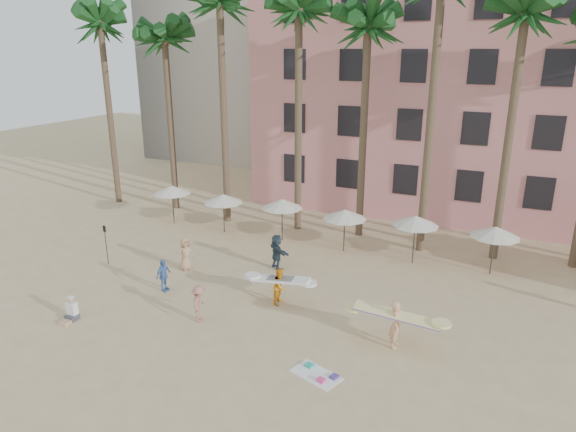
# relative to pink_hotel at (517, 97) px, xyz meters

# --- Properties ---
(ground) EXTENTS (120.00, 120.00, 0.00)m
(ground) POSITION_rel_pink_hotel_xyz_m (-7.00, -26.00, -8.00)
(ground) COLOR #D1B789
(ground) RESTS_ON ground
(pink_hotel) EXTENTS (35.00, 14.00, 16.00)m
(pink_hotel) POSITION_rel_pink_hotel_xyz_m (0.00, 0.00, 0.00)
(pink_hotel) COLOR pink
(pink_hotel) RESTS_ON ground
(palm_row) EXTENTS (44.40, 5.40, 16.30)m
(palm_row) POSITION_rel_pink_hotel_xyz_m (-6.49, -11.00, 4.97)
(palm_row) COLOR brown
(palm_row) RESTS_ON ground
(umbrella_row) EXTENTS (22.50, 2.70, 2.73)m
(umbrella_row) POSITION_rel_pink_hotel_xyz_m (-10.00, -13.50, -5.67)
(umbrella_row) COLOR #332B23
(umbrella_row) RESTS_ON ground
(beach_towel) EXTENTS (2.03, 1.53, 0.14)m
(beach_towel) POSITION_rel_pink_hotel_xyz_m (-5.05, -25.27, -7.97)
(beach_towel) COLOR white
(beach_towel) RESTS_ON ground
(carrier_yellow) EXTENTS (3.40, 0.93, 1.95)m
(carrier_yellow) POSITION_rel_pink_hotel_xyz_m (-2.96, -22.24, -6.91)
(carrier_yellow) COLOR #DEA17D
(carrier_yellow) RESTS_ON ground
(carrier_white) EXTENTS (2.77, 1.03, 1.71)m
(carrier_white) POSITION_rel_pink_hotel_xyz_m (-8.63, -20.81, -7.08)
(carrier_white) COLOR orange
(carrier_white) RESTS_ON ground
(beachgoers) EXTENTS (20.64, 8.96, 1.91)m
(beachgoers) POSITION_rel_pink_hotel_xyz_m (-9.64, -19.35, -7.12)
(beachgoers) COLOR tan
(beachgoers) RESTS_ON ground
(paddle) EXTENTS (0.18, 0.04, 2.23)m
(paddle) POSITION_rel_pink_hotel_xyz_m (-19.13, -20.65, -6.59)
(paddle) COLOR black
(paddle) RESTS_ON ground
(seated_man) EXTENTS (0.47, 0.82, 1.07)m
(seated_man) POSITION_rel_pink_hotel_xyz_m (-16.23, -26.00, -7.63)
(seated_man) COLOR #3F3F4C
(seated_man) RESTS_ON ground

